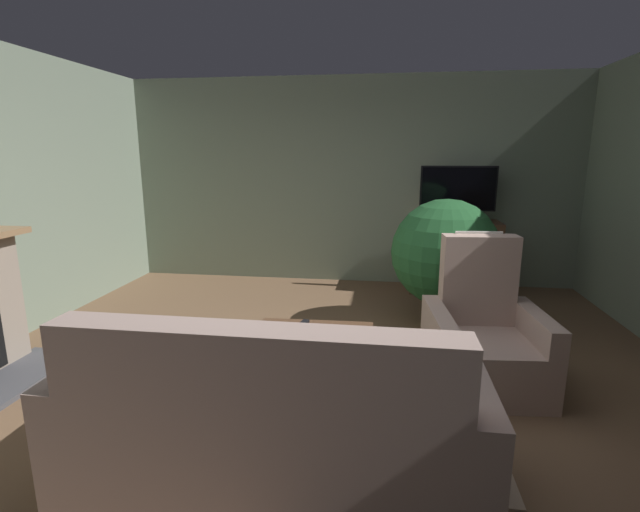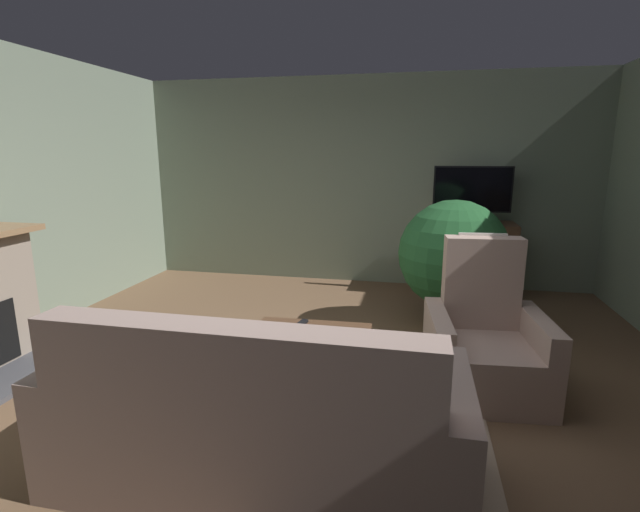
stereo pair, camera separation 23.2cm
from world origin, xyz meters
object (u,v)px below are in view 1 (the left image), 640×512
(tv_remote, at_px, (303,324))
(armchair_angled_to_table, at_px, (483,341))
(television, at_px, (458,192))
(tv_cabinet, at_px, (453,258))
(sofa_floral, at_px, (272,430))
(coffee_table, at_px, (314,340))
(folded_newspaper, at_px, (295,333))
(potted_plant_on_hearth_side, at_px, (445,254))
(cat, at_px, (81,399))

(tv_remote, bearing_deg, armchair_angled_to_table, 107.52)
(television, bearing_deg, tv_cabinet, 90.00)
(tv_remote, height_order, armchair_angled_to_table, armchair_angled_to_table)
(tv_cabinet, bearing_deg, armchair_angled_to_table, -92.46)
(tv_remote, distance_m, sofa_floral, 1.20)
(television, distance_m, tv_remote, 3.18)
(sofa_floral, bearing_deg, coffee_table, 86.82)
(folded_newspaper, bearing_deg, sofa_floral, -88.60)
(potted_plant_on_hearth_side, bearing_deg, television, 77.98)
(television, distance_m, cat, 4.62)
(tv_cabinet, relative_size, tv_remote, 6.56)
(tv_cabinet, relative_size, potted_plant_on_hearth_side, 0.84)
(television, xyz_separation_m, potted_plant_on_hearth_side, (-0.28, -1.33, -0.52))
(coffee_table, height_order, potted_plant_on_hearth_side, potted_plant_on_hearth_side)
(sofa_floral, height_order, cat, sofa_floral)
(tv_cabinet, height_order, potted_plant_on_hearth_side, potted_plant_on_hearth_side)
(armchair_angled_to_table, xyz_separation_m, potted_plant_on_hearth_side, (-0.17, 1.18, 0.43))
(tv_cabinet, height_order, armchair_angled_to_table, armchair_angled_to_table)
(tv_cabinet, relative_size, armchair_angled_to_table, 0.96)
(tv_remote, relative_size, folded_newspaper, 0.57)
(television, relative_size, armchair_angled_to_table, 0.80)
(television, distance_m, folded_newspaper, 3.34)
(coffee_table, bearing_deg, folded_newspaper, -158.51)
(coffee_table, xyz_separation_m, folded_newspaper, (-0.13, -0.05, 0.07))
(coffee_table, relative_size, folded_newspaper, 2.98)
(television, bearing_deg, cat, -131.35)
(tv_remote, distance_m, potted_plant_on_hearth_side, 1.84)
(coffee_table, relative_size, armchair_angled_to_table, 0.77)
(folded_newspaper, distance_m, cat, 1.55)
(coffee_table, xyz_separation_m, potted_plant_on_hearth_side, (1.11, 1.47, 0.37))
(television, relative_size, coffee_table, 1.04)
(folded_newspaper, xyz_separation_m, potted_plant_on_hearth_side, (1.24, 1.52, 0.30))
(sofa_floral, xyz_separation_m, armchair_angled_to_table, (1.34, 1.37, 0.01))
(television, relative_size, cat, 1.38)
(tv_cabinet, xyz_separation_m, coffee_table, (-1.39, -2.85, -0.03))
(coffee_table, bearing_deg, armchair_angled_to_table, 12.84)
(armchair_angled_to_table, bearing_deg, sofa_floral, -134.40)
(tv_cabinet, height_order, coffee_table, tv_cabinet)
(sofa_floral, bearing_deg, armchair_angled_to_table, 45.60)
(folded_newspaper, height_order, cat, folded_newspaper)
(television, height_order, sofa_floral, television)
(television, bearing_deg, folded_newspaper, -118.13)
(tv_cabinet, relative_size, sofa_floral, 0.51)
(television, distance_m, sofa_floral, 4.25)
(tv_remote, bearing_deg, television, 161.12)
(cat, bearing_deg, armchair_angled_to_table, 16.51)
(tv_remote, distance_m, folded_newspaper, 0.17)
(television, height_order, folded_newspaper, television)
(folded_newspaper, height_order, sofa_floral, sofa_floral)
(coffee_table, bearing_deg, potted_plant_on_hearth_side, 52.98)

